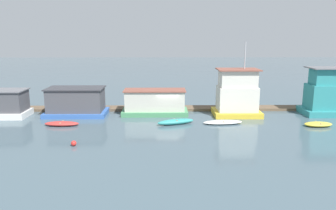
{
  "coord_description": "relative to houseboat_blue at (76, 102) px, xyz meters",
  "views": [
    {
      "loc": [
        -0.5,
        -36.2,
        8.92
      ],
      "look_at": [
        0.0,
        -1.0,
        1.4
      ],
      "focal_mm": 35.0,
      "sensor_mm": 36.0,
      "label": 1
    }
  ],
  "objects": [
    {
      "name": "houseboat_teal",
      "position": [
        29.12,
        -0.07,
        0.84
      ],
      "size": [
        6.49,
        3.8,
        5.4
      ],
      "color": "teal",
      "rests_on": "ground_plane"
    },
    {
      "name": "dinghy_white",
      "position": [
        15.98,
        -4.09,
        -1.32
      ],
      "size": [
        4.14,
        1.7,
        0.35
      ],
      "color": "white",
      "rests_on": "ground_plane"
    },
    {
      "name": "houseboat_green",
      "position": [
        8.92,
        0.28,
        -0.15
      ],
      "size": [
        7.48,
        3.32,
        2.86
      ],
      "color": "#4C9360",
      "rests_on": "ground_plane"
    },
    {
      "name": "houseboat_yellow",
      "position": [
        18.19,
        -0.38,
        0.89
      ],
      "size": [
        5.22,
        3.83,
        8.23
      ],
      "color": "gold",
      "rests_on": "ground_plane"
    },
    {
      "name": "dinghy_yellow",
      "position": [
        25.36,
        -5.16,
        -1.28
      ],
      "size": [
        2.86,
        1.52,
        0.44
      ],
      "color": "yellow",
      "rests_on": "ground_plane"
    },
    {
      "name": "ground_plane",
      "position": [
        10.41,
        -0.28,
        -1.5
      ],
      "size": [
        200.0,
        200.0,
        0.0
      ],
      "primitive_type": "plane",
      "color": "#475B66"
    },
    {
      "name": "dock_walkway",
      "position": [
        10.41,
        2.65,
        -1.35
      ],
      "size": [
        51.0,
        2.16,
        0.3
      ],
      "primitive_type": "cube",
      "color": "brown",
      "rests_on": "ground_plane"
    },
    {
      "name": "buoy_red",
      "position": [
        2.51,
        -10.75,
        -1.27
      ],
      "size": [
        0.45,
        0.45,
        0.45
      ],
      "primitive_type": "sphere",
      "color": "red",
      "rests_on": "ground_plane"
    },
    {
      "name": "dinghy_teal",
      "position": [
        11.15,
        -4.17,
        -1.23
      ],
      "size": [
        4.04,
        2.22,
        0.54
      ],
      "color": "teal",
      "rests_on": "ground_plane"
    },
    {
      "name": "houseboat_blue",
      "position": [
        0.0,
        0.0,
        0.0
      ],
      "size": [
        6.84,
        4.07,
        3.15
      ],
      "color": "#3866B7",
      "rests_on": "ground_plane"
    },
    {
      "name": "dinghy_red",
      "position": [
        -0.34,
        -4.57,
        -1.28
      ],
      "size": [
        3.48,
        1.3,
        0.44
      ],
      "color": "red",
      "rests_on": "ground_plane"
    }
  ]
}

